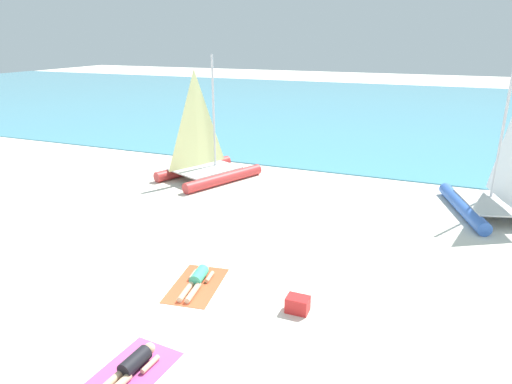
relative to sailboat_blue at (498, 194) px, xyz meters
name	(u,v)px	position (x,y,z in m)	size (l,w,h in m)	color
ground_plane	(297,187)	(-7.15, 0.37, -0.77)	(120.00, 120.00, 0.00)	silver
ocean_water	(377,108)	(-7.15, 22.83, -0.74)	(120.00, 40.00, 0.05)	#4C9EB7
sailboat_blue	(498,194)	(0.00, 0.00, 0.00)	(3.58, 4.52, 5.16)	blue
sailboat_red	(206,162)	(-11.06, 0.00, -0.01)	(3.86, 4.58, 5.09)	#CC3838
towel_left	(196,285)	(-7.17, -7.86, -0.76)	(1.10, 1.90, 0.01)	#EA5933
sunbather_left	(197,279)	(-7.18, -7.79, -0.64)	(0.63, 1.57, 0.30)	#3FB28C
towel_middle	(128,375)	(-6.78, -11.08, -0.76)	(1.10, 1.90, 0.01)	#D84C99
sunbather_middle	(130,367)	(-6.77, -11.01, -0.64)	(0.58, 1.57, 0.30)	black
cooler_box	(298,304)	(-4.54, -7.99, -0.59)	(0.50, 0.36, 0.36)	red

